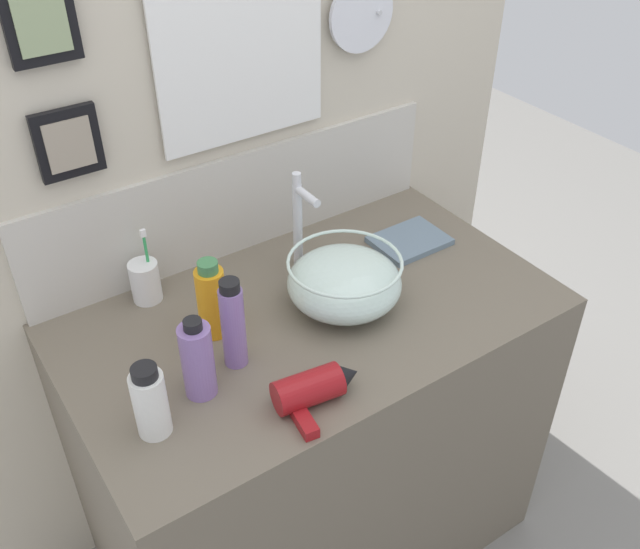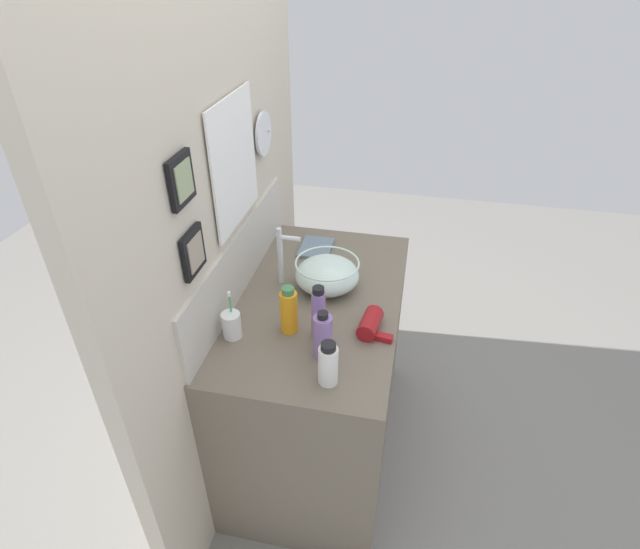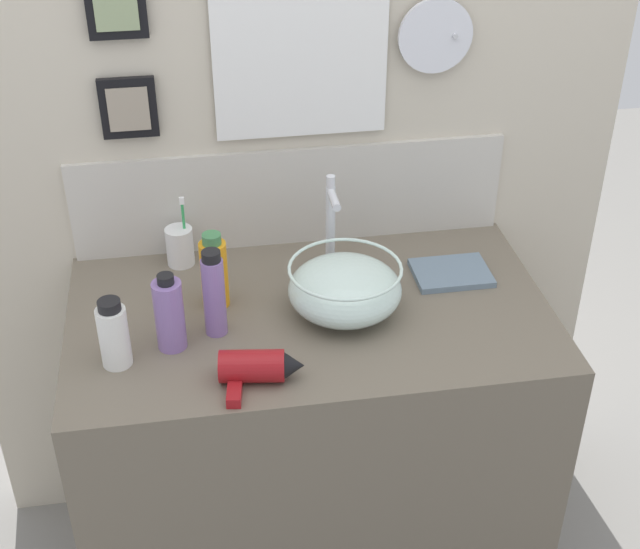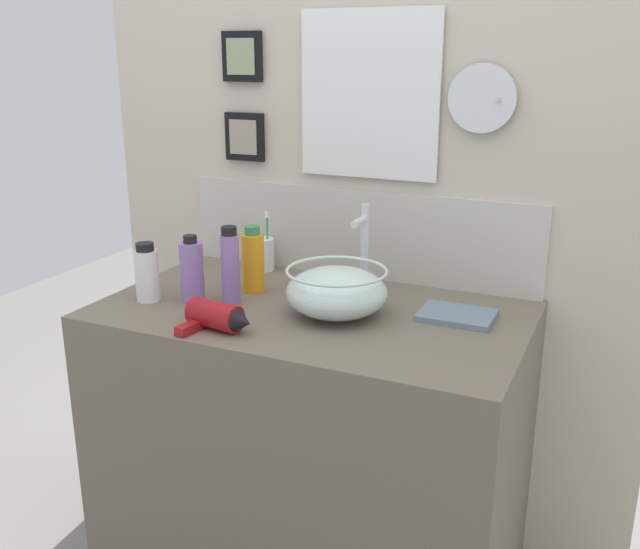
# 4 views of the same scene
# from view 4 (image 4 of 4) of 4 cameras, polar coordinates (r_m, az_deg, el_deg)

# --- Properties ---
(vanity_counter) EXTENTS (1.14, 0.66, 0.88)m
(vanity_counter) POSITION_cam_4_polar(r_m,az_deg,el_deg) (2.11, -0.61, -14.02)
(vanity_counter) COLOR #6B6051
(vanity_counter) RESTS_ON ground
(back_panel) EXTENTS (1.74, 0.09, 2.45)m
(back_panel) POSITION_cam_4_polar(r_m,az_deg,el_deg) (2.16, 3.44, 8.95)
(back_panel) COLOR beige
(back_panel) RESTS_ON ground
(glass_bowl_sink) EXTENTS (0.27, 0.27, 0.13)m
(glass_bowl_sink) POSITION_cam_4_polar(r_m,az_deg,el_deg) (1.85, 1.33, -1.36)
(glass_bowl_sink) COLOR silver
(glass_bowl_sink) RESTS_ON vanity_counter
(faucet) EXTENTS (0.02, 0.10, 0.26)m
(faucet) POSITION_cam_4_polar(r_m,az_deg,el_deg) (2.00, 3.50, 2.39)
(faucet) COLOR silver
(faucet) RESTS_ON vanity_counter
(hair_drier) EXTENTS (0.19, 0.14, 0.07)m
(hair_drier) POSITION_cam_4_polar(r_m,az_deg,el_deg) (1.79, -8.16, -3.39)
(hair_drier) COLOR maroon
(hair_drier) RESTS_ON vanity_counter
(toothbrush_cup) EXTENTS (0.07, 0.07, 0.19)m
(toothbrush_cup) POSITION_cam_4_polar(r_m,az_deg,el_deg) (2.26, -4.56, 1.65)
(toothbrush_cup) COLOR white
(toothbrush_cup) RESTS_ON vanity_counter
(lotion_bottle) EXTENTS (0.07, 0.07, 0.19)m
(lotion_bottle) POSITION_cam_4_polar(r_m,az_deg,el_deg) (1.98, -10.22, 0.26)
(lotion_bottle) COLOR #8C6BB2
(lotion_bottle) RESTS_ON vanity_counter
(soap_dispenser) EXTENTS (0.07, 0.07, 0.16)m
(soap_dispenser) POSITION_cam_4_polar(r_m,az_deg,el_deg) (2.02, -13.69, 0.08)
(soap_dispenser) COLOR white
(soap_dispenser) RESTS_ON vanity_counter
(spray_bottle) EXTENTS (0.05, 0.05, 0.22)m
(spray_bottle) POSITION_cam_4_polar(r_m,az_deg,el_deg) (1.95, -7.19, 0.66)
(spray_bottle) COLOR #8C6BB2
(spray_bottle) RESTS_ON vanity_counter
(shampoo_bottle) EXTENTS (0.06, 0.06, 0.19)m
(shampoo_bottle) POSITION_cam_4_polar(r_m,az_deg,el_deg) (2.05, -5.38, 1.08)
(shampoo_bottle) COLOR orange
(shampoo_bottle) RESTS_ON vanity_counter
(hand_towel) EXTENTS (0.19, 0.14, 0.02)m
(hand_towel) POSITION_cam_4_polar(r_m,az_deg,el_deg) (1.89, 10.90, -3.22)
(hand_towel) COLOR slate
(hand_towel) RESTS_ON vanity_counter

